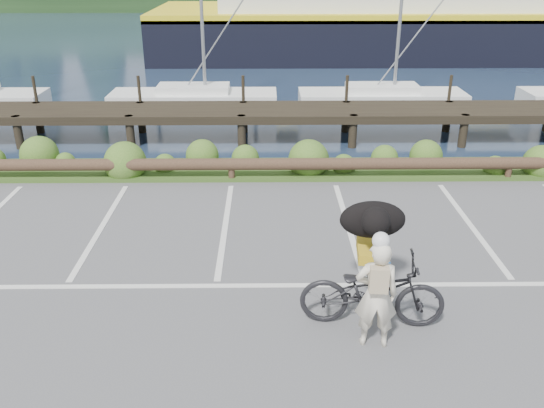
{
  "coord_description": "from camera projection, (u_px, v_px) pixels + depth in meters",
  "views": [
    {
      "loc": [
        0.87,
        -8.97,
        5.3
      ],
      "look_at": [
        0.97,
        0.62,
        1.1
      ],
      "focal_mm": 38.0,
      "sensor_mm": 36.0,
      "label": 1
    }
  ],
  "objects": [
    {
      "name": "log_rail",
      "position": [
        232.0,
        181.0,
        14.54
      ],
      "size": [
        32.0,
        0.3,
        0.6
      ],
      "primitive_type": null,
      "color": "#443021",
      "rests_on": "ground"
    },
    {
      "name": "cyclist",
      "position": [
        376.0,
        295.0,
        8.17
      ],
      "size": [
        0.65,
        0.46,
        1.69
      ],
      "primitive_type": "imported",
      "rotation": [
        0.0,
        0.0,
        3.05
      ],
      "color": "#EFE4CA",
      "rests_on": "ground"
    },
    {
      "name": "ground",
      "position": [
        218.0,
        274.0,
        10.33
      ],
      "size": [
        72.0,
        72.0,
        0.0
      ],
      "primitive_type": "plane",
      "color": "#4F4F51"
    },
    {
      "name": "dog",
      "position": [
        373.0,
        219.0,
        9.03
      ],
      "size": [
        0.6,
        1.08,
        0.6
      ],
      "primitive_type": "ellipsoid",
      "rotation": [
        0.0,
        0.0,
        1.48
      ],
      "color": "black",
      "rests_on": "bicycle"
    },
    {
      "name": "vegetation_strip",
      "position": [
        233.0,
        170.0,
        15.17
      ],
      "size": [
        34.0,
        1.6,
        0.1
      ],
      "primitive_type": "cube",
      "color": "#3D5B21",
      "rests_on": "ground"
    },
    {
      "name": "bicycle",
      "position": [
        372.0,
        291.0,
        8.74
      ],
      "size": [
        2.26,
        0.96,
        1.15
      ],
      "primitive_type": "imported",
      "rotation": [
        0.0,
        0.0,
        1.48
      ],
      "color": "black",
      "rests_on": "ground"
    }
  ]
}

